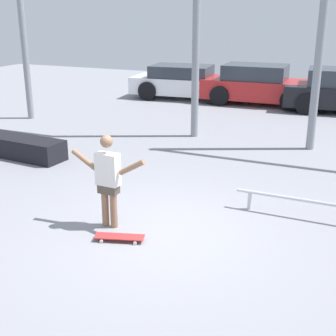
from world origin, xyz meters
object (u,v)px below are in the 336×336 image
parked_car_red (258,85)px  skateboarder (108,177)px  grind_box (13,146)px  grind_rail (312,204)px  parked_car_white (184,82)px  skateboard (120,237)px

parked_car_red → skateboarder: bearing=-91.0°
grind_box → grind_rail: 7.17m
parked_car_white → parked_car_red: (2.89, 0.05, 0.06)m
grind_box → skateboard: bearing=-32.3°
skateboarder → parked_car_red: size_ratio=0.37×
grind_box → parked_car_white: parked_car_white is taller
skateboard → parked_car_white: bearing=89.8°
grind_rail → parked_car_red: (-3.17, 9.62, 0.41)m
skateboarder → grind_box: size_ratio=0.55×
skateboarder → grind_rail: skateboarder is taller
parked_car_white → skateboard: bearing=-78.3°
grind_rail → parked_car_white: (-6.06, 9.57, 0.35)m
parked_car_white → grind_box: bearing=-101.9°
skateboarder → skateboard: bearing=-42.3°
grind_rail → parked_car_white: parked_car_white is taller
skateboarder → grind_rail: size_ratio=0.60×
parked_car_white → grind_rail: bearing=-62.7°
skateboarder → parked_car_red: bearing=93.4°
skateboarder → parked_car_red: 11.18m
skateboarder → skateboard: 0.97m
skateboarder → grind_box: skateboarder is taller
grind_rail → parked_car_white: size_ratio=0.60×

